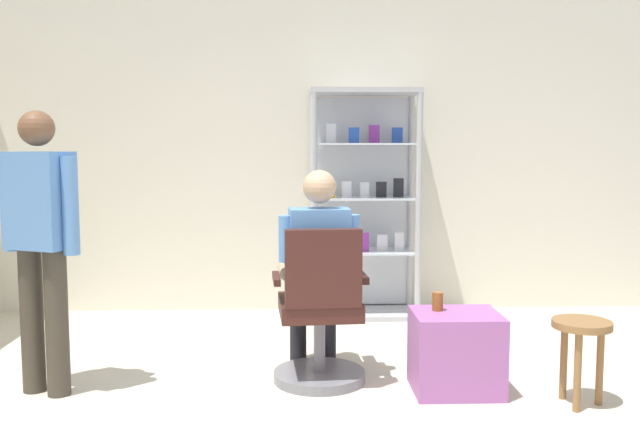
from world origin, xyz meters
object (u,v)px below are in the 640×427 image
object	(u,v)px
office_chair	(320,320)
tea_glass	(438,301)
standing_customer	(41,234)
display_cabinet_main	(363,202)
wooden_stool	(581,339)
seated_shopkeeper	(318,263)
storage_crate	(456,352)

from	to	relation	value
office_chair	tea_glass	xyz separation A→B (m)	(0.69, -0.08, 0.13)
office_chair	standing_customer	size ratio (longest dim) A/B	0.59
display_cabinet_main	tea_glass	size ratio (longest dim) A/B	17.38
tea_glass	wooden_stool	xyz separation A→B (m)	(0.74, -0.30, -0.14)
seated_shopkeeper	wooden_stool	bearing A→B (deg)	-20.92
seated_shopkeeper	standing_customer	bearing A→B (deg)	-170.77
seated_shopkeeper	storage_crate	bearing A→B (deg)	-21.01
standing_customer	tea_glass	bearing A→B (deg)	0.27
standing_customer	storage_crate	bearing A→B (deg)	-1.18
storage_crate	office_chair	bearing A→B (deg)	169.64
office_chair	wooden_stool	size ratio (longest dim) A/B	2.01
office_chair	tea_glass	bearing A→B (deg)	-6.96
office_chair	standing_customer	bearing A→B (deg)	-176.61
office_chair	seated_shopkeeper	bearing A→B (deg)	94.19
wooden_stool	office_chair	bearing A→B (deg)	164.83
seated_shopkeeper	standing_customer	distance (m)	1.62
office_chair	storage_crate	world-z (taller)	office_chair
display_cabinet_main	standing_customer	world-z (taller)	display_cabinet_main
seated_shopkeeper	standing_customer	size ratio (longest dim) A/B	0.79
storage_crate	standing_customer	bearing A→B (deg)	178.82
wooden_stool	storage_crate	bearing A→B (deg)	159.18
standing_customer	wooden_stool	distance (m)	3.09
display_cabinet_main	wooden_stool	xyz separation A→B (m)	(1.00, -2.10, -0.59)
display_cabinet_main	tea_glass	world-z (taller)	display_cabinet_main
seated_shopkeeper	storage_crate	size ratio (longest dim) A/B	2.58
storage_crate	wooden_stool	bearing A→B (deg)	-20.82
display_cabinet_main	standing_customer	bearing A→B (deg)	-138.18
seated_shopkeeper	tea_glass	distance (m)	0.77
tea_glass	wooden_stool	world-z (taller)	tea_glass
standing_customer	wooden_stool	size ratio (longest dim) A/B	3.42
display_cabinet_main	seated_shopkeeper	distance (m)	1.63
office_chair	wooden_stool	bearing A→B (deg)	-15.17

